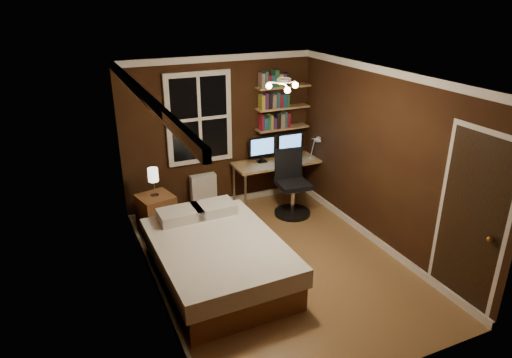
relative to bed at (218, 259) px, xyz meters
name	(u,v)px	position (x,y,z in m)	size (l,w,h in m)	color
floor	(276,265)	(0.82, -0.01, -0.30)	(4.20, 4.20, 0.00)	olive
wall_back	(220,134)	(0.82, 2.09, 0.95)	(3.20, 0.04, 2.50)	black
wall_left	(149,201)	(-0.78, -0.01, 0.95)	(0.04, 4.20, 2.50)	black
wall_right	(382,160)	(2.42, -0.01, 0.95)	(0.04, 4.20, 2.50)	black
ceiling	(280,77)	(0.82, -0.01, 2.20)	(3.20, 4.20, 0.02)	white
window	(199,118)	(0.47, 2.05, 1.25)	(1.06, 0.06, 1.46)	silver
door	(470,224)	(2.41, -1.56, 0.73)	(0.03, 0.82, 2.05)	black
door_knob	(490,239)	(2.37, -1.86, 0.70)	(0.06, 0.06, 0.06)	#B98334
ceiling_fixture	(284,87)	(0.82, -0.11, 2.10)	(0.44, 0.44, 0.18)	beige
bookshelf_lower	(282,128)	(1.90, 1.97, 0.95)	(0.92, 0.22, 0.03)	tan
books_row_lower	(283,120)	(1.90, 1.97, 1.08)	(0.54, 0.16, 0.23)	maroon
bookshelf_middle	(283,108)	(1.90, 1.97, 1.30)	(0.92, 0.22, 0.03)	tan
books_row_middle	(283,100)	(1.90, 1.97, 1.43)	(0.48, 0.16, 0.23)	#1C547E
bookshelf_upper	(283,87)	(1.90, 1.97, 1.65)	(0.92, 0.22, 0.03)	tan
books_row_upper	(284,79)	(1.90, 1.97, 1.78)	(0.48, 0.16, 0.23)	#285E39
bed	(218,259)	(0.00, 0.00, 0.00)	(1.52, 2.08, 0.69)	brown
nightstand	(157,214)	(-0.42, 1.55, 0.00)	(0.48, 0.48, 0.60)	brown
bedside_lamp	(154,182)	(-0.42, 1.55, 0.52)	(0.15, 0.15, 0.43)	white
radiator	(204,192)	(0.46, 1.98, 0.02)	(0.42, 0.15, 0.63)	silver
desk	(279,164)	(1.74, 1.78, 0.38)	(1.56, 0.59, 0.74)	tan
monitor_left	(262,150)	(1.47, 1.85, 0.66)	(0.46, 0.12, 0.43)	black
monitor_right	(290,146)	(1.99, 1.85, 0.66)	(0.46, 0.12, 0.43)	black
desk_lamp	(315,147)	(2.35, 1.61, 0.66)	(0.14, 0.32, 0.44)	silver
office_chair	(292,190)	(1.73, 1.28, 0.12)	(0.59, 0.59, 1.07)	black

